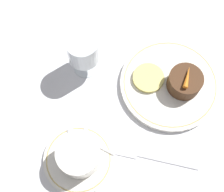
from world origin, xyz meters
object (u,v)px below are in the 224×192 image
object	(u,v)px
coffee_cup	(79,155)
wine_glass	(83,51)
dinner_plate	(170,84)
dessert_cake	(185,82)
fork	(147,157)

from	to	relation	value
coffee_cup	wine_glass	size ratio (longest dim) A/B	0.99
dinner_plate	coffee_cup	bearing A→B (deg)	143.63
dinner_plate	dessert_cake	bearing A→B (deg)	-89.70
dessert_cake	fork	bearing A→B (deg)	164.66
coffee_cup	fork	xyz separation A→B (m)	(0.04, -0.14, -0.04)
dinner_plate	wine_glass	bearing A→B (deg)	89.60
dinner_plate	fork	bearing A→B (deg)	173.90
dinner_plate	coffee_cup	world-z (taller)	coffee_cup
fork	dessert_cake	distance (m)	0.19
wine_glass	fork	world-z (taller)	wine_glass
coffee_cup	dessert_cake	world-z (taller)	coffee_cup
dinner_plate	dessert_cake	distance (m)	0.04
coffee_cup	dinner_plate	bearing A→B (deg)	-36.37
dinner_plate	coffee_cup	distance (m)	0.28
wine_glass	fork	xyz separation A→B (m)	(-0.19, -0.19, -0.08)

